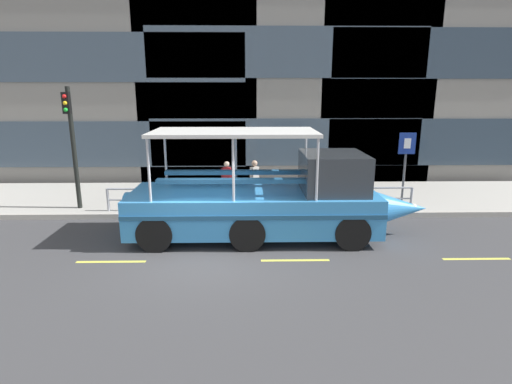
{
  "coord_description": "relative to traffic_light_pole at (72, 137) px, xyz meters",
  "views": [
    {
      "loc": [
        1.18,
        -10.56,
        4.33
      ],
      "look_at": [
        1.41,
        1.61,
        1.3
      ],
      "focal_mm": 28.77,
      "sensor_mm": 36.0,
      "label": 1
    }
  ],
  "objects": [
    {
      "name": "lane_centreline",
      "position": [
        4.94,
        -4.42,
        -2.76
      ],
      "size": [
        25.8,
        0.12,
        0.01
      ],
      "color": "#DBD64C",
      "rests_on": "ground_plane"
    },
    {
      "name": "sidewalk",
      "position": [
        4.94,
        1.79,
        -2.68
      ],
      "size": [
        32.0,
        4.8,
        0.18
      ],
      "primitive_type": "cube",
      "color": "#A8A59E",
      "rests_on": "ground_plane"
    },
    {
      "name": "duck_tour_boat",
      "position": [
        6.8,
        -2.52,
        -1.69
      ],
      "size": [
        9.08,
        2.66,
        3.2
      ],
      "color": "#388CD1",
      "rests_on": "ground_plane"
    },
    {
      "name": "parking_sign",
      "position": [
        11.8,
        0.13,
        -0.76
      ],
      "size": [
        0.6,
        0.12,
        2.69
      ],
      "color": "#4C4F54",
      "rests_on": "sidewalk"
    },
    {
      "name": "traffic_light_pole",
      "position": [
        0.0,
        0.0,
        0.0
      ],
      "size": [
        0.24,
        0.46,
        4.28
      ],
      "color": "black",
      "rests_on": "sidewalk"
    },
    {
      "name": "pedestrian_mid_left",
      "position": [
        6.36,
        0.63,
        -1.61
      ],
      "size": [
        0.36,
        0.35,
        1.62
      ],
      "color": "#1E2338",
      "rests_on": "sidewalk"
    },
    {
      "name": "curb_edge",
      "position": [
        4.94,
        -0.7,
        -2.68
      ],
      "size": [
        32.0,
        0.18,
        0.18
      ],
      "primitive_type": "cube",
      "color": "#B2ADA3",
      "rests_on": "ground_plane"
    },
    {
      "name": "pedestrian_near_bow",
      "position": [
        9.19,
        0.57,
        -1.61
      ],
      "size": [
        0.22,
        0.47,
        1.62
      ],
      "color": "#1E2338",
      "rests_on": "sidewalk"
    },
    {
      "name": "ground_plane",
      "position": [
        4.94,
        -3.81,
        -2.77
      ],
      "size": [
        120.0,
        120.0,
        0.0
      ],
      "primitive_type": "plane",
      "color": "#3D3D3F"
    },
    {
      "name": "curb_guardrail",
      "position": [
        6.56,
        -0.36,
        -2.03
      ],
      "size": [
        10.85,
        0.09,
        0.83
      ],
      "color": "#9EA0A8",
      "rests_on": "sidewalk"
    },
    {
      "name": "pedestrian_mid_right",
      "position": [
        5.3,
        1.08,
        -1.67
      ],
      "size": [
        0.43,
        0.22,
        1.51
      ],
      "color": "black",
      "rests_on": "sidewalk"
    }
  ]
}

